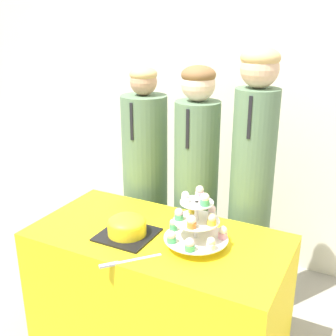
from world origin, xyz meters
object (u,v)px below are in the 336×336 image
Objects in this scene: student_0 at (146,191)px; cupcake_stand at (197,223)px; cake_knife at (120,263)px; round_cake at (127,226)px; student_1 at (196,196)px; student_2 at (251,194)px.

cupcake_stand is at bearing -42.67° from student_0.
cake_knife is at bearing -130.34° from cupcake_stand.
student_0 is (-0.25, 0.61, -0.09)m from round_cake.
student_1 is (-0.25, 0.55, -0.13)m from cupcake_stand.
student_0 is at bearing 112.54° from round_cake.
student_2 is at bearing 54.59° from round_cake.
student_2 reaches higher than round_cake.
cupcake_stand is at bearing 9.82° from round_cake.
round_cake is 0.25m from cake_knife.
student_1 is (-0.01, 0.84, -0.01)m from cake_knife.
round_cake is 0.75m from student_2.
student_1 reaches higher than cake_knife.
student_2 is (0.09, 0.55, -0.05)m from cupcake_stand.
student_0 is 0.35m from student_1.
round_cake is 0.16× the size of student_2.
cake_knife is 0.90m from student_2.
round_cake reaches higher than cake_knife.
cupcake_stand is at bearing 1.38° from cake_knife.
cake_knife is 0.91m from student_0.
cupcake_stand is (0.24, 0.28, 0.12)m from cake_knife.
student_1 is at bearing 114.14° from cupcake_stand.
student_1 is (0.35, -0.00, 0.04)m from student_0.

